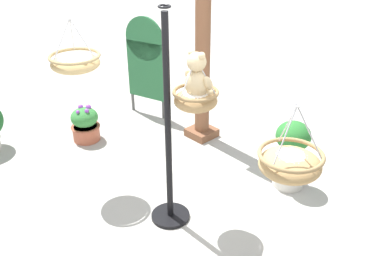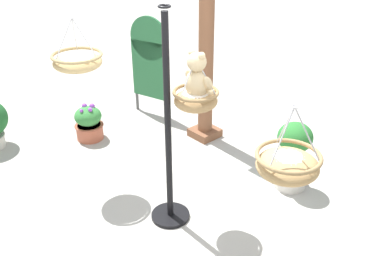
# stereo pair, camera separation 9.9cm
# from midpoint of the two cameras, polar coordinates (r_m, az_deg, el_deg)

# --- Properties ---
(ground_plane) EXTENTS (40.00, 40.00, 0.00)m
(ground_plane) POSITION_cam_midpoint_polar(r_m,az_deg,el_deg) (5.10, -0.85, -11.64)
(ground_plane) COLOR #ADAAA3
(display_pole_central) EXTENTS (0.44, 0.44, 2.41)m
(display_pole_central) POSITION_cam_midpoint_polar(r_m,az_deg,el_deg) (4.68, -3.65, -4.53)
(display_pole_central) COLOR black
(display_pole_central) RESTS_ON ground
(hanging_basket_with_teddy) EXTENTS (0.47, 0.47, 0.55)m
(hanging_basket_with_teddy) POSITION_cam_midpoint_polar(r_m,az_deg,el_deg) (4.38, -0.17, 3.84)
(hanging_basket_with_teddy) COLOR #A37F51
(teddy_bear) EXTENTS (0.34, 0.31, 0.50)m
(teddy_bear) POSITION_cam_midpoint_polar(r_m,az_deg,el_deg) (4.31, 0.06, 6.58)
(teddy_bear) COLOR #D1B789
(hanging_basket_left_high) EXTENTS (0.58, 0.58, 0.60)m
(hanging_basket_left_high) POSITION_cam_midpoint_polar(r_m,az_deg,el_deg) (5.09, -15.63, 8.34)
(hanging_basket_left_high) COLOR tan
(hanging_basket_right_low) EXTENTS (0.55, 0.55, 0.65)m
(hanging_basket_right_low) POSITION_cam_midpoint_polar(r_m,az_deg,el_deg) (3.65, 11.99, -4.50)
(hanging_basket_right_low) COLOR tan
(greenhouse_pillar_left) EXTENTS (0.41, 0.41, 2.82)m
(greenhouse_pillar_left) POSITION_cam_midpoint_polar(r_m,az_deg,el_deg) (6.17, 0.94, 10.12)
(greenhouse_pillar_left) COLOR brown
(greenhouse_pillar_left) RESTS_ON ground
(potted_plant_small_succulent) EXTENTS (0.43, 0.43, 0.89)m
(potted_plant_small_succulent) POSITION_cam_midpoint_polar(r_m,az_deg,el_deg) (5.48, 12.42, -3.02)
(potted_plant_small_succulent) COLOR beige
(potted_plant_small_succulent) RESTS_ON ground
(potted_plant_conical_shrub) EXTENTS (0.43, 0.43, 0.56)m
(potted_plant_conical_shrub) POSITION_cam_midpoint_polar(r_m,az_deg,el_deg) (6.69, -14.25, 0.48)
(potted_plant_conical_shrub) COLOR #AD563D
(potted_plant_conical_shrub) RESTS_ON ground
(display_sign_board) EXTENTS (0.69, 0.23, 1.66)m
(display_sign_board) POSITION_cam_midpoint_polar(r_m,az_deg,el_deg) (7.08, -6.53, 9.01)
(display_sign_board) COLOR #286B3D
(display_sign_board) RESTS_ON ground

